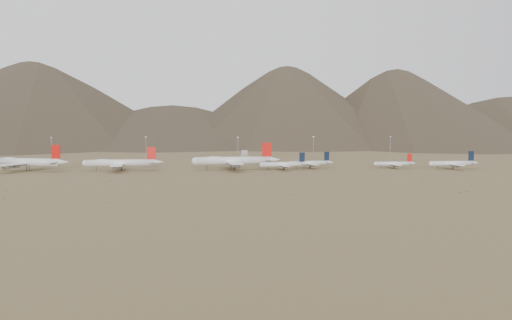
{
  "coord_description": "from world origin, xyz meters",
  "views": [
    {
      "loc": [
        14.23,
        -385.81,
        35.98
      ],
      "look_at": [
        36.9,
        30.0,
        8.09
      ],
      "focal_mm": 35.0,
      "sensor_mm": 36.0,
      "label": 1
    }
  ],
  "objects": [
    {
      "name": "mast_far_east",
      "position": [
        185.02,
        133.32,
        14.2
      ],
      "size": [
        2.0,
        0.6,
        25.7
      ],
      "color": "gray",
      "rests_on": "ground"
    },
    {
      "name": "control_tower",
      "position": [
        30.0,
        120.0,
        5.32
      ],
      "size": [
        8.0,
        8.0,
        12.0
      ],
      "color": "gray",
      "rests_on": "ground"
    },
    {
      "name": "mast_west",
      "position": [
        -71.79,
        136.51,
        14.2
      ],
      "size": [
        2.0,
        0.6,
        25.7
      ],
      "color": "gray",
      "rests_on": "ground"
    },
    {
      "name": "narrowbody_b",
      "position": [
        84.81,
        40.8,
        4.59
      ],
      "size": [
        41.9,
        30.95,
        14.14
      ],
      "rotation": [
        0.0,
        0.0,
        0.26
      ],
      "color": "silver",
      "rests_on": "ground"
    },
    {
      "name": "widebody_centre",
      "position": [
        -73.83,
        23.78,
        6.65
      ],
      "size": [
        64.74,
        50.21,
        19.27
      ],
      "rotation": [
        0.0,
        0.0,
        0.12
      ],
      "color": "silver",
      "rests_on": "ground"
    },
    {
      "name": "mountain_ridge",
      "position": [
        0.0,
        900.0,
        150.0
      ],
      "size": [
        4400.0,
        1000.0,
        300.0
      ],
      "color": "brown",
      "rests_on": "ground"
    },
    {
      "name": "widebody_west",
      "position": [
        -149.98,
        27.5,
        7.4
      ],
      "size": [
        69.94,
        55.51,
        21.45
      ],
      "rotation": [
        0.0,
        0.0,
        -0.3
      ],
      "color": "silver",
      "rests_on": "ground"
    },
    {
      "name": "mast_centre",
      "position": [
        23.3,
        114.64,
        14.2
      ],
      "size": [
        2.0,
        0.6,
        25.7
      ],
      "color": "gray",
      "rests_on": "ground"
    },
    {
      "name": "mast_far_west",
      "position": [
        -161.89,
        119.13,
        14.2
      ],
      "size": [
        2.0,
        0.6,
        25.7
      ],
      "color": "gray",
      "rests_on": "ground"
    },
    {
      "name": "ground",
      "position": [
        0.0,
        0.0,
        0.0
      ],
      "size": [
        3000.0,
        3000.0,
        0.0
      ],
      "primitive_type": "plane",
      "color": "olive",
      "rests_on": "ground"
    },
    {
      "name": "narrowbody_d",
      "position": [
        204.09,
        25.35,
        4.95
      ],
      "size": [
        46.13,
        33.43,
        15.26
      ],
      "rotation": [
        0.0,
        0.0,
        0.12
      ],
      "color": "silver",
      "rests_on": "ground"
    },
    {
      "name": "widebody_east",
      "position": [
        18.07,
        29.89,
        7.72
      ],
      "size": [
        75.03,
        58.44,
        22.4
      ],
      "rotation": [
        0.0,
        0.0,
        0.15
      ],
      "color": "silver",
      "rests_on": "ground"
    },
    {
      "name": "mast_east",
      "position": [
        105.13,
        146.13,
        14.2
      ],
      "size": [
        2.0,
        0.6,
        25.7
      ],
      "color": "gray",
      "rests_on": "ground"
    },
    {
      "name": "narrowbody_a",
      "position": [
        60.26,
        26.38,
        4.66
      ],
      "size": [
        43.26,
        31.52,
        14.36
      ],
      "rotation": [
        0.0,
        0.0,
        0.16
      ],
      "color": "silver",
      "rests_on": "ground"
    },
    {
      "name": "narrowbody_c",
      "position": [
        157.07,
        36.37,
        4.11
      ],
      "size": [
        38.4,
        27.67,
        12.67
      ],
      "rotation": [
        0.0,
        0.0,
        0.08
      ],
      "color": "silver",
      "rests_on": "ground"
    },
    {
      "name": "desert_scrub",
      "position": [
        46.93,
        -92.67,
        0.31
      ],
      "size": [
        398.95,
        171.95,
        0.88
      ],
      "color": "olive",
      "rests_on": "ground"
    }
  ]
}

